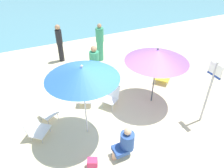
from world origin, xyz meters
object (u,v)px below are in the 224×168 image
Objects in this scene: umbrella_blue at (82,73)px; beach_chair_e at (86,94)px; person_d at (100,43)px; person_c at (60,43)px; person_b at (95,69)px; warning_sign at (211,85)px; beach_chair_c at (163,75)px; person_a at (125,143)px; beach_chair_b at (36,128)px; beach_bag at (92,164)px; beach_chair_d at (111,95)px; beach_chair_a at (46,110)px; umbrella_purple at (157,56)px.

umbrella_blue is 2.82× the size of beach_chair_e.
beach_chair_e is 0.46× the size of person_d.
umbrella_blue is 2.15m from beach_chair_e.
person_c is (0.02, 3.25, 0.54)m from beach_chair_e.
person_b is 0.85× the size of warning_sign.
person_a reaches higher than beach_chair_c.
person_c is at bearing -38.42° from person_b.
beach_chair_c is 0.48× the size of person_c.
person_b is 3.67m from warning_sign.
person_a is (-2.94, -2.39, 0.16)m from beach_chair_c.
person_b is at bearing -169.82° from person_c.
beach_chair_b is at bearing 72.07° from person_b.
umbrella_blue is 2.15m from beach_chair_b.
beach_bag is (-0.72, -2.47, -0.17)m from beach_chair_e.
beach_chair_e is (0.44, 1.33, -1.63)m from umbrella_blue.
umbrella_blue reaches higher than beach_chair_e.
beach_chair_d is 0.42× the size of person_b.
umbrella_blue is 1.98m from person_a.
person_c is 0.99× the size of person_d.
beach_chair_a is at bearing -41.83° from beach_chair_d.
beach_chair_b is 0.37× the size of warning_sign.
beach_chair_a is 3.83m from person_c.
umbrella_blue is 2.15m from beach_bag.
beach_chair_e is at bearing -72.03° from beach_chair_d.
umbrella_blue is 3.45m from warning_sign.
warning_sign is (2.78, -5.59, 0.41)m from person_c.
beach_chair_c is at bearing 84.45° from warning_sign.
person_b is at bearing 134.59° from umbrella_purple.
person_b reaches higher than beach_chair_d.
umbrella_purple is 2.74× the size of beach_chair_d.
beach_chair_b is 0.43× the size of person_b.
beach_chair_c is at bearing 83.78° from person_d.
umbrella_blue is 3.05× the size of beach_chair_d.
person_a is at bearing 30.33° from beach_chair_e.
beach_chair_c is 4.50m from beach_bag.
beach_chair_d is at bearing 140.99° from warning_sign.
umbrella_blue is 3.23× the size of beach_chair_a.
person_b is 1.02× the size of person_c.
beach_chair_b is at bearing 122.20° from beach_bag.
umbrella_blue is 2.97× the size of beach_chair_b.
beach_chair_e is (1.35, 0.29, -0.03)m from beach_chair_a.
beach_chair_a is at bearing -55.22° from person_a.
beach_chair_e is (-3.09, 0.07, 0.04)m from beach_chair_c.
beach_chair_a is 4.15m from person_d.
beach_chair_b reaches higher than beach_bag.
beach_chair_d is (1.13, 0.82, -1.57)m from umbrella_blue.
umbrella_blue reaches higher than beach_chair_c.
person_a is at bearing 6.30° from beach_chair_a.
warning_sign is (2.10, -1.82, 0.89)m from beach_chair_d.
person_a is (0.59, -1.13, -1.51)m from umbrella_blue.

